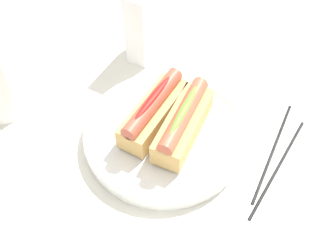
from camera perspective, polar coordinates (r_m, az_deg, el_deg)
name	(u,v)px	position (r m, az deg, el deg)	size (l,w,h in m)	color
ground_plane	(165,139)	(0.70, -0.45, -2.68)	(2.40, 2.40, 0.00)	silver
serving_bowl	(168,132)	(0.69, 0.00, -1.74)	(0.27, 0.27, 0.03)	white
hotdog_front	(183,124)	(0.65, 2.11, -0.50)	(0.16, 0.07, 0.06)	tan
hotdog_back	(153,111)	(0.67, -2.05, 1.33)	(0.16, 0.09, 0.06)	tan
napkin_box	(149,20)	(0.81, -2.68, 13.87)	(0.11, 0.04, 0.15)	white
chopstick_near	(273,150)	(0.71, 14.48, -4.13)	(0.01, 0.01, 0.22)	black
chopstick_far	(278,167)	(0.69, 15.19, -6.31)	(0.01, 0.01, 0.22)	black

